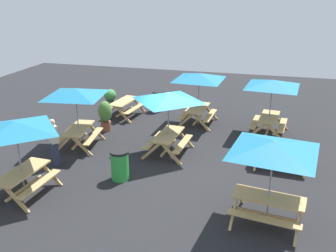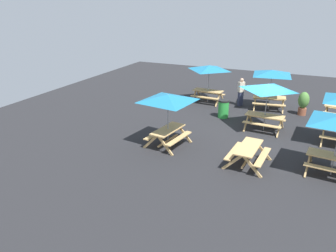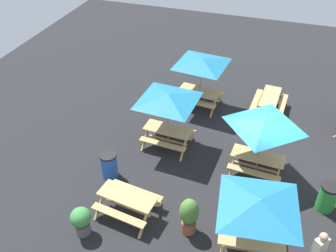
{
  "view_description": "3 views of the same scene",
  "coord_description": "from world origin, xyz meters",
  "px_view_note": "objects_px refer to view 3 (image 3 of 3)",
  "views": [
    {
      "loc": [
        11.91,
        2.98,
        5.75
      ],
      "look_at": [
        -0.67,
        -0.41,
        0.9
      ],
      "focal_mm": 40.0,
      "sensor_mm": 36.0,
      "label": 1
    },
    {
      "loc": [
        -2.08,
        15.23,
        5.95
      ],
      "look_at": [
        3.29,
        3.3,
        0.9
      ],
      "focal_mm": 35.0,
      "sensor_mm": 36.0,
      "label": 2
    },
    {
      "loc": [
        -0.15,
        -10.36,
        9.28
      ],
      "look_at": [
        -3.64,
        0.17,
        0.9
      ],
      "focal_mm": 40.0,
      "sensor_mm": 36.0,
      "label": 3
    }
  ],
  "objects_px": {
    "picnic_table_1": "(168,102)",
    "picnic_table_4": "(270,100)",
    "trash_bin_blue": "(109,165)",
    "trash_bin_green": "(327,197)",
    "picnic_table_6": "(128,200)",
    "picnic_table_7": "(264,127)",
    "potted_plant_1": "(189,215)",
    "picnic_table_5": "(258,208)",
    "picnic_table_2": "(202,65)",
    "potted_plant_0": "(81,220)"
  },
  "relations": [
    {
      "from": "picnic_table_4",
      "to": "picnic_table_7",
      "type": "xyz_separation_m",
      "value": [
        0.01,
        -3.97,
        1.43
      ]
    },
    {
      "from": "potted_plant_0",
      "to": "picnic_table_6",
      "type": "bearing_deg",
      "value": 49.29
    },
    {
      "from": "picnic_table_6",
      "to": "picnic_table_4",
      "type": "bearing_deg",
      "value": 70.99
    },
    {
      "from": "picnic_table_2",
      "to": "picnic_table_5",
      "type": "distance_m",
      "value": 7.66
    },
    {
      "from": "picnic_table_5",
      "to": "trash_bin_blue",
      "type": "bearing_deg",
      "value": 154.26
    },
    {
      "from": "picnic_table_2",
      "to": "trash_bin_green",
      "type": "xyz_separation_m",
      "value": [
        5.25,
        -4.47,
        -1.49
      ]
    },
    {
      "from": "picnic_table_1",
      "to": "potted_plant_0",
      "type": "height_order",
      "value": "picnic_table_1"
    },
    {
      "from": "picnic_table_1",
      "to": "picnic_table_7",
      "type": "relative_size",
      "value": 1.21
    },
    {
      "from": "picnic_table_2",
      "to": "picnic_table_4",
      "type": "xyz_separation_m",
      "value": [
        2.94,
        0.46,
        -1.43
      ]
    },
    {
      "from": "picnic_table_5",
      "to": "trash_bin_green",
      "type": "relative_size",
      "value": 2.86
    },
    {
      "from": "picnic_table_7",
      "to": "potted_plant_1",
      "type": "xyz_separation_m",
      "value": [
        -1.56,
        -3.17,
        -1.27
      ]
    },
    {
      "from": "picnic_table_2",
      "to": "trash_bin_blue",
      "type": "distance_m",
      "value": 5.79
    },
    {
      "from": "picnic_table_4",
      "to": "picnic_table_6",
      "type": "distance_m",
      "value": 7.89
    },
    {
      "from": "picnic_table_1",
      "to": "picnic_table_2",
      "type": "relative_size",
      "value": 1.0
    },
    {
      "from": "picnic_table_4",
      "to": "trash_bin_green",
      "type": "xyz_separation_m",
      "value": [
        2.31,
        -4.93,
        -0.07
      ]
    },
    {
      "from": "picnic_table_2",
      "to": "picnic_table_4",
      "type": "relative_size",
      "value": 1.49
    },
    {
      "from": "picnic_table_6",
      "to": "potted_plant_1",
      "type": "relative_size",
      "value": 1.51
    },
    {
      "from": "picnic_table_7",
      "to": "trash_bin_green",
      "type": "relative_size",
      "value": 2.38
    },
    {
      "from": "picnic_table_6",
      "to": "trash_bin_green",
      "type": "xyz_separation_m",
      "value": [
        5.84,
        2.13,
        -0.07
      ]
    },
    {
      "from": "trash_bin_green",
      "to": "picnic_table_7",
      "type": "bearing_deg",
      "value": 157.28
    },
    {
      "from": "picnic_table_4",
      "to": "potted_plant_0",
      "type": "xyz_separation_m",
      "value": [
        -4.5,
        -8.19,
        0.0
      ]
    },
    {
      "from": "picnic_table_6",
      "to": "picnic_table_7",
      "type": "bearing_deg",
      "value": 48.7
    },
    {
      "from": "picnic_table_1",
      "to": "picnic_table_6",
      "type": "relative_size",
      "value": 1.44
    },
    {
      "from": "picnic_table_4",
      "to": "picnic_table_5",
      "type": "xyz_separation_m",
      "value": [
        0.29,
        -7.4,
        1.43
      ]
    },
    {
      "from": "picnic_table_4",
      "to": "picnic_table_5",
      "type": "distance_m",
      "value": 7.55
    },
    {
      "from": "trash_bin_green",
      "to": "picnic_table_6",
      "type": "bearing_deg",
      "value": -159.97
    },
    {
      "from": "picnic_table_1",
      "to": "picnic_table_4",
      "type": "relative_size",
      "value": 1.49
    },
    {
      "from": "picnic_table_5",
      "to": "picnic_table_2",
      "type": "bearing_deg",
      "value": 107.32
    },
    {
      "from": "picnic_table_5",
      "to": "potted_plant_0",
      "type": "height_order",
      "value": "picnic_table_5"
    },
    {
      "from": "trash_bin_blue",
      "to": "trash_bin_green",
      "type": "xyz_separation_m",
      "value": [
        7.09,
        0.82,
        0.0
      ]
    },
    {
      "from": "picnic_table_5",
      "to": "potted_plant_1",
      "type": "height_order",
      "value": "picnic_table_5"
    },
    {
      "from": "trash_bin_blue",
      "to": "picnic_table_1",
      "type": "bearing_deg",
      "value": 58.18
    },
    {
      "from": "trash_bin_green",
      "to": "picnic_table_1",
      "type": "bearing_deg",
      "value": 166.06
    },
    {
      "from": "trash_bin_green",
      "to": "picnic_table_2",
      "type": "bearing_deg",
      "value": 139.62
    },
    {
      "from": "picnic_table_4",
      "to": "picnic_table_6",
      "type": "height_order",
      "value": "same"
    },
    {
      "from": "trash_bin_blue",
      "to": "potted_plant_0",
      "type": "relative_size",
      "value": 1.0
    },
    {
      "from": "picnic_table_7",
      "to": "trash_bin_green",
      "type": "height_order",
      "value": "picnic_table_7"
    },
    {
      "from": "picnic_table_2",
      "to": "trash_bin_green",
      "type": "relative_size",
      "value": 2.87
    },
    {
      "from": "picnic_table_1",
      "to": "picnic_table_7",
      "type": "height_order",
      "value": "same"
    },
    {
      "from": "picnic_table_7",
      "to": "picnic_table_4",
      "type": "bearing_deg",
      "value": 94.15
    },
    {
      "from": "picnic_table_4",
      "to": "picnic_table_7",
      "type": "bearing_deg",
      "value": -175.93
    },
    {
      "from": "trash_bin_blue",
      "to": "potted_plant_1",
      "type": "xyz_separation_m",
      "value": [
        3.23,
        -1.39,
        0.22
      ]
    },
    {
      "from": "picnic_table_2",
      "to": "picnic_table_5",
      "type": "bearing_deg",
      "value": -58.78
    },
    {
      "from": "picnic_table_6",
      "to": "potted_plant_1",
      "type": "xyz_separation_m",
      "value": [
        1.97,
        -0.08,
        0.15
      ]
    },
    {
      "from": "picnic_table_1",
      "to": "picnic_table_2",
      "type": "distance_m",
      "value": 3.08
    },
    {
      "from": "picnic_table_1",
      "to": "trash_bin_green",
      "type": "distance_m",
      "value": 6.07
    },
    {
      "from": "picnic_table_5",
      "to": "potted_plant_1",
      "type": "relative_size",
      "value": 2.16
    },
    {
      "from": "picnic_table_6",
      "to": "picnic_table_7",
      "type": "distance_m",
      "value": 4.91
    },
    {
      "from": "trash_bin_green",
      "to": "potted_plant_1",
      "type": "height_order",
      "value": "potted_plant_1"
    },
    {
      "from": "picnic_table_2",
      "to": "trash_bin_green",
      "type": "bearing_deg",
      "value": -34.11
    }
  ]
}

